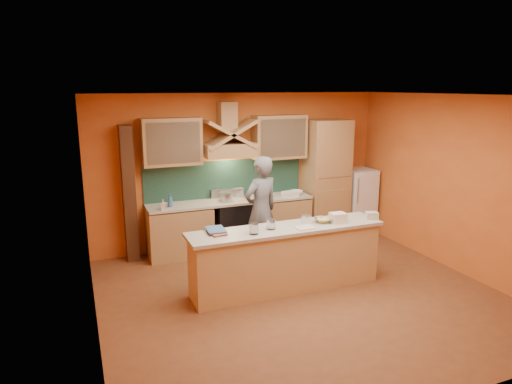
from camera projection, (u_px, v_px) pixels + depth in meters
name	position (u px, v px, depth m)	size (l,w,h in m)	color
floor	(301.00, 295.00, 6.51)	(5.50, 5.00, 0.01)	brown
ceiling	(306.00, 95.00, 5.88)	(5.50, 5.00, 0.01)	white
wall_back	(241.00, 170.00, 8.45)	(5.50, 0.02, 2.80)	orange
wall_front	(438.00, 266.00, 3.94)	(5.50, 0.02, 2.80)	orange
wall_left	(89.00, 223.00, 5.20)	(0.02, 5.00, 2.80)	orange
wall_right	(458.00, 185.00, 7.19)	(0.02, 5.00, 2.80)	orange
base_cabinet_left	(180.00, 232.00, 7.95)	(1.10, 0.60, 0.86)	tan
base_cabinet_right	(279.00, 220.00, 8.64)	(1.10, 0.60, 0.86)	tan
counter_top	(231.00, 201.00, 8.19)	(3.00, 0.62, 0.04)	#B8AE9B
stove	(231.00, 225.00, 8.29)	(0.60, 0.58, 0.90)	black
backsplash	(226.00, 179.00, 8.37)	(3.00, 0.03, 0.70)	#1B3C31
range_hood	(229.00, 150.00, 8.02)	(0.92, 0.50, 0.24)	tan
hood_chimney	(227.00, 116.00, 7.98)	(0.30, 0.30, 0.50)	tan
upper_cabinet_left	(172.00, 142.00, 7.69)	(1.00, 0.35, 0.80)	tan
upper_cabinet_right	(279.00, 137.00, 8.41)	(1.00, 0.35, 0.80)	tan
pantry_column	(326.00, 179.00, 8.84)	(0.80, 0.60, 2.30)	tan
fridge	(357.00, 201.00, 9.22)	(0.58, 0.60, 1.30)	white
trim_column_left	(129.00, 194.00, 7.63)	(0.20, 0.30, 2.30)	#472816
island_body	(286.00, 260.00, 6.65)	(2.80, 0.55, 0.88)	tan
island_top	(287.00, 229.00, 6.54)	(2.90, 0.62, 0.05)	#B8AE9B
person	(261.00, 210.00, 7.60)	(0.66, 0.43, 1.81)	slate
pot_large	(226.00, 198.00, 8.10)	(0.21, 0.21, 0.16)	silver
pot_small	(239.00, 194.00, 8.40)	(0.20, 0.20, 0.15)	silver
soap_bottle_a	(163.00, 205.00, 7.51)	(0.08, 0.08, 0.18)	beige
soap_bottle_b	(170.00, 200.00, 7.71)	(0.09, 0.09, 0.23)	#355E93
bowl_back	(296.00, 192.00, 8.60)	(0.24, 0.24, 0.08)	white
dish_rack	(290.00, 194.00, 8.43)	(0.27, 0.21, 0.10)	white
book_lower	(211.00, 234.00, 6.19)	(0.20, 0.27, 0.03)	#C15945
book_upper	(207.00, 231.00, 6.27)	(0.25, 0.34, 0.03)	#41658F
jar_large	(271.00, 224.00, 6.43)	(0.12, 0.12, 0.14)	white
jar_small	(254.00, 229.00, 6.22)	(0.13, 0.13, 0.15)	silver
kitchen_scale	(306.00, 219.00, 6.74)	(0.12, 0.12, 0.10)	white
mixing_bowl	(323.00, 220.00, 6.76)	(0.26, 0.26, 0.06)	white
cloth	(305.00, 228.00, 6.48)	(0.26, 0.20, 0.02)	beige
grocery_bag_a	(338.00, 218.00, 6.74)	(0.22, 0.18, 0.14)	beige
grocery_bag_b	(372.00, 216.00, 6.92)	(0.18, 0.14, 0.11)	beige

